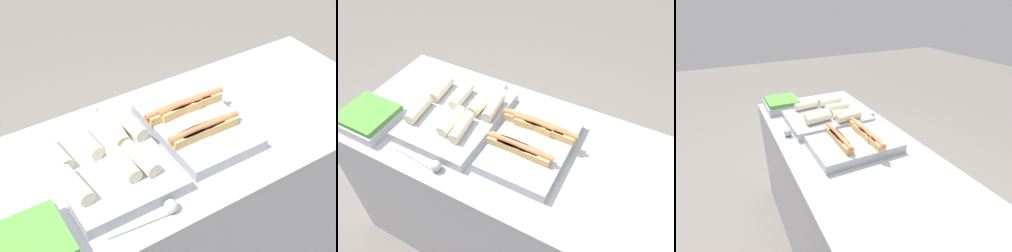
% 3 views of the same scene
% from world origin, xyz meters
% --- Properties ---
extents(ground_plane, '(12.00, 12.00, 0.00)m').
position_xyz_m(ground_plane, '(0.00, 0.00, 0.00)').
color(ground_plane, slate).
extents(counter, '(1.73, 0.73, 0.85)m').
position_xyz_m(counter, '(0.00, 0.00, 0.43)').
color(counter, '#A8AAB2').
rests_on(counter, ground_plane).
extents(tray_hotdogs, '(0.35, 0.46, 0.10)m').
position_xyz_m(tray_hotdogs, '(0.02, 0.00, 0.89)').
color(tray_hotdogs, '#A8AAB2').
rests_on(tray_hotdogs, counter).
extents(tray_wraps, '(0.38, 0.51, 0.10)m').
position_xyz_m(tray_wraps, '(-0.36, 0.00, 0.89)').
color(tray_wraps, '#A8AAB2').
rests_on(tray_wraps, counter).
extents(tray_side_front, '(0.25, 0.24, 0.07)m').
position_xyz_m(tray_side_front, '(-0.71, -0.21, 0.89)').
color(tray_side_front, '#A8AAB2').
rests_on(tray_side_front, counter).
extents(serving_spoon_near, '(0.24, 0.05, 0.05)m').
position_xyz_m(serving_spoon_near, '(-0.29, -0.29, 0.87)').
color(serving_spoon_near, '#B2B5BA').
rests_on(serving_spoon_near, counter).
extents(serving_spoon_far, '(0.24, 0.05, 0.05)m').
position_xyz_m(serving_spoon_far, '(-0.29, 0.29, 0.87)').
color(serving_spoon_far, '#B2B5BA').
rests_on(serving_spoon_far, counter).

